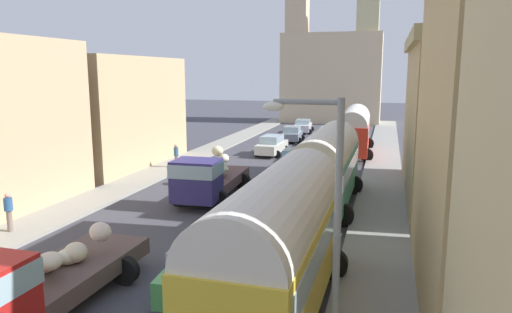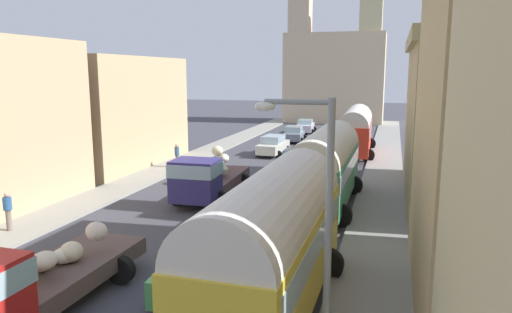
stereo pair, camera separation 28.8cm
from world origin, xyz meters
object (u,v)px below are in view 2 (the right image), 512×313
at_px(parked_bus_1, 326,164).
at_px(parked_bus_2, 356,129).
at_px(pedestrian_0, 8,210).
at_px(pedestrian_4, 177,155).
at_px(cargo_truck_0, 15,283).
at_px(car_4, 283,182).
at_px(parked_bus_0, 272,237).
at_px(car_5, 296,161).
at_px(car_6, 330,135).
at_px(streetlamp_near, 318,216).
at_px(car_3, 195,268).
at_px(car_0, 273,145).
at_px(car_1, 294,134).
at_px(cargo_truck_1, 207,177).
at_px(car_2, 305,126).

height_order(parked_bus_1, parked_bus_2, parked_bus_1).
distance_m(pedestrian_0, pedestrian_4, 14.23).
distance_m(cargo_truck_0, car_4, 15.57).
distance_m(parked_bus_0, car_5, 18.86).
distance_m(car_6, streetlamp_near, 35.88).
height_order(parked_bus_2, car_3, parked_bus_2).
relative_size(car_0, car_6, 1.14).
bearing_deg(streetlamp_near, parked_bus_1, 97.03).
bearing_deg(car_3, pedestrian_4, 117.14).
distance_m(parked_bus_1, car_1, 22.33).
height_order(cargo_truck_1, pedestrian_4, cargo_truck_1).
height_order(car_3, car_4, car_3).
relative_size(parked_bus_0, cargo_truck_0, 1.20).
relative_size(car_3, pedestrian_4, 2.17).
xyz_separation_m(parked_bus_1, car_0, (-6.19, 13.90, -1.36)).
distance_m(parked_bus_1, cargo_truck_1, 6.18).
bearing_deg(cargo_truck_0, parked_bus_2, 77.76).
bearing_deg(car_6, parked_bus_2, -64.78).
relative_size(parked_bus_2, car_0, 2.24).
bearing_deg(pedestrian_4, streetlamp_near, -57.20).
distance_m(parked_bus_1, car_0, 15.28).
distance_m(cargo_truck_0, pedestrian_4, 20.77).
bearing_deg(cargo_truck_0, car_0, 90.03).
height_order(car_3, pedestrian_4, pedestrian_4).
relative_size(car_3, car_5, 0.99).
bearing_deg(car_5, car_0, 116.70).
xyz_separation_m(parked_bus_2, car_1, (-6.26, 5.54, -1.37)).
distance_m(car_2, car_4, 27.41).
distance_m(car_0, pedestrian_0, 22.41).
relative_size(parked_bus_2, car_3, 2.55).
xyz_separation_m(car_1, streetlamp_near, (7.69, -34.93, 2.93)).
bearing_deg(cargo_truck_0, car_5, 81.40).
relative_size(car_3, car_4, 0.99).
distance_m(parked_bus_0, cargo_truck_0, 6.84).
bearing_deg(parked_bus_0, cargo_truck_0, -157.32).
xyz_separation_m(parked_bus_1, car_1, (-6.03, 21.45, -1.39)).
distance_m(car_1, car_2, 7.17).
height_order(parked_bus_2, car_1, parked_bus_2).
bearing_deg(parked_bus_1, parked_bus_0, -89.62).
distance_m(parked_bus_2, cargo_truck_1, 17.74).
height_order(cargo_truck_0, car_0, cargo_truck_0).
distance_m(car_3, pedestrian_4, 19.08).
distance_m(cargo_truck_1, car_3, 10.48).
distance_m(parked_bus_2, car_6, 6.90).
height_order(cargo_truck_1, streetlamp_near, streetlamp_near).
distance_m(parked_bus_0, pedestrian_0, 12.67).
relative_size(parked_bus_2, cargo_truck_0, 1.35).
relative_size(parked_bus_0, pedestrian_4, 4.91).
bearing_deg(car_2, car_0, -89.85).
bearing_deg(cargo_truck_1, pedestrian_0, -130.36).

